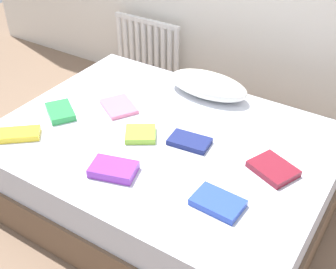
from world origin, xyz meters
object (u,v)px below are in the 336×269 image
bed (164,168)px  textbook_purple (113,169)px  pillow (208,85)px  textbook_yellow (19,134)px  textbook_pink (119,107)px  textbook_green (60,112)px  textbook_navy (190,141)px  radiator (147,48)px  textbook_blue (218,203)px  textbook_maroon (273,169)px  textbook_lime (141,134)px

bed → textbook_purple: textbook_purple is taller
pillow → textbook_yellow: bearing=-124.5°
textbook_pink → textbook_green: textbook_green is taller
textbook_navy → pillow: bearing=101.4°
radiator → textbook_blue: bearing=-45.9°
textbook_pink → bed: bearing=17.5°
radiator → textbook_blue: (1.50, -1.55, 0.14)m
pillow → textbook_blue: pillow is taller
textbook_navy → textbook_green: (-0.86, -0.18, 0.01)m
textbook_yellow → textbook_blue: bearing=-34.6°
bed → textbook_pink: 0.51m
textbook_navy → textbook_purple: bearing=-121.8°
radiator → textbook_navy: size_ratio=2.79×
textbook_pink → textbook_maroon: bearing=28.1°
textbook_purple → textbook_lime: 0.36m
pillow → textbook_blue: 1.07m
textbook_green → textbook_blue: bearing=25.5°
textbook_green → pillow: bearing=81.2°
textbook_blue → textbook_purple: 0.59m
pillow → textbook_navy: size_ratio=2.41×
bed → textbook_maroon: bearing=3.5°
radiator → textbook_lime: size_ratio=3.71×
pillow → textbook_purple: bearing=-91.9°
radiator → textbook_lime: radiator is taller
textbook_blue → textbook_maroon: size_ratio=1.04×
radiator → textbook_lime: 1.54m
textbook_yellow → radiator: bearing=57.5°
pillow → textbook_lime: (-0.11, -0.65, -0.06)m
radiator → textbook_pink: bearing=-63.9°
pillow → radiator: bearing=146.4°
radiator → textbook_lime: bearing=-56.6°
textbook_blue → textbook_lime: (-0.66, 0.27, -0.00)m
textbook_yellow → textbook_maroon: size_ratio=1.06×
radiator → textbook_navy: bearing=-46.4°
bed → textbook_lime: size_ratio=11.18×
textbook_purple → textbook_navy: bearing=48.2°
radiator → textbook_maroon: (1.63, -1.16, 0.14)m
textbook_lime → textbook_blue: bearing=-55.8°
textbook_blue → textbook_maroon: same height
radiator → textbook_maroon: radiator is taller
textbook_maroon → textbook_lime: textbook_maroon is taller
textbook_blue → bed: bearing=150.0°
textbook_maroon → textbook_blue: bearing=-86.3°
pillow → textbook_maroon: pillow is taller
textbook_blue → textbook_lime: textbook_blue is taller
pillow → textbook_green: (-0.68, -0.73, -0.06)m
textbook_purple → textbook_maroon: textbook_purple is taller
bed → textbook_maroon: size_ratio=8.49×
textbook_blue → textbook_lime: bearing=160.4°
textbook_green → textbook_purple: textbook_purple is taller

